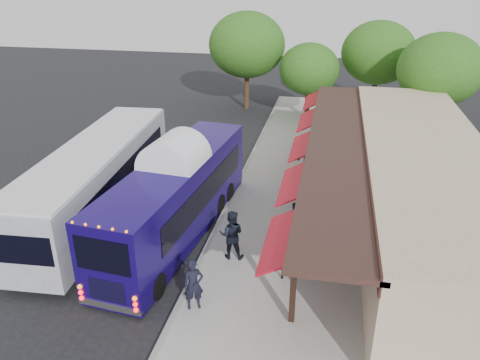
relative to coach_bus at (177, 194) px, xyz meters
The scene contains 15 objects.
ground 2.46m from the coach_bus, 25.24° to the right, with size 90.00×90.00×0.00m, color black.
sidewalk 7.47m from the coach_bus, 27.21° to the left, with size 10.00×40.00×0.15m, color #9E9B93.
curb 4.06m from the coach_bus, 65.66° to the left, with size 0.20×40.00×0.16m, color gray.
station_shelter 10.38m from the coach_bus, 18.64° to the left, with size 8.15×20.00×3.60m.
coach_bus is the anchor object (origin of this frame).
city_bus 4.10m from the coach_bus, 166.97° to the left, with size 3.45×12.49×3.32m.
ped_a 5.10m from the coach_bus, 65.94° to the right, with size 0.65×0.43×1.78m, color black.
ped_b 3.10m from the coach_bus, 29.65° to the right, with size 0.95×0.74×1.96m, color black.
ped_c 4.93m from the coach_bus, ahead, with size 0.99×0.41×1.70m, color black.
ped_d 8.83m from the coach_bus, 56.47° to the left, with size 1.07×0.61×1.65m, color black.
sign_board 5.38m from the coach_bus, 27.92° to the right, with size 0.16×0.52×1.16m.
tree_left 18.26m from the coach_bus, 76.88° to the left, with size 4.30×4.30×5.51m.
tree_mid 22.10m from the coach_bus, 65.91° to the left, with size 5.38×5.38×6.89m.
tree_right 19.55m from the coach_bus, 50.36° to the left, with size 5.28×5.28×6.76m.
tree_far 19.78m from the coach_bus, 92.22° to the left, with size 5.79×5.79×7.41m.
Camera 1 is at (4.48, -15.59, 10.30)m, focal length 35.00 mm.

